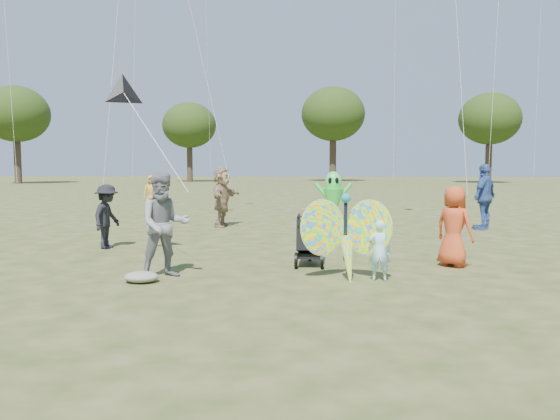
# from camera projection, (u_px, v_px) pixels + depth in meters

# --- Properties ---
(ground) EXTENTS (160.00, 160.00, 0.00)m
(ground) POSITION_uv_depth(u_px,v_px,m) (286.00, 289.00, 8.42)
(ground) COLOR #51592B
(ground) RESTS_ON ground
(child_girl) EXTENTS (0.39, 0.28, 1.01)m
(child_girl) POSITION_uv_depth(u_px,v_px,m) (379.00, 251.00, 8.97)
(child_girl) COLOR #ACE9F4
(child_girl) RESTS_ON ground
(adult_man) EXTENTS (1.07, 0.98, 1.80)m
(adult_man) POSITION_uv_depth(u_px,v_px,m) (164.00, 225.00, 9.24)
(adult_man) COLOR gray
(adult_man) RESTS_ON ground
(grey_bag) EXTENTS (0.56, 0.46, 0.18)m
(grey_bag) POSITION_uv_depth(u_px,v_px,m) (141.00, 277.00, 8.89)
(grey_bag) COLOR gray
(grey_bag) RESTS_ON ground
(crowd_a) EXTENTS (0.87, 0.87, 1.52)m
(crowd_a) POSITION_uv_depth(u_px,v_px,m) (454.00, 226.00, 10.24)
(crowd_a) COLOR #CF4821
(crowd_a) RESTS_ON ground
(crowd_b) EXTENTS (0.64, 1.00, 1.47)m
(crowd_b) POSITION_uv_depth(u_px,v_px,m) (107.00, 217.00, 12.45)
(crowd_b) COLOR black
(crowd_b) RESTS_ON ground
(crowd_c) EXTENTS (1.11, 1.17, 1.95)m
(crowd_c) POSITION_uv_depth(u_px,v_px,m) (484.00, 197.00, 16.03)
(crowd_c) COLOR #38579C
(crowd_c) RESTS_ON ground
(crowd_d) EXTENTS (0.89, 1.79, 1.85)m
(crowd_d) POSITION_uv_depth(u_px,v_px,m) (222.00, 197.00, 16.84)
(crowd_d) COLOR #A38264
(crowd_d) RESTS_ON ground
(crowd_g) EXTENTS (0.84, 0.70, 1.47)m
(crowd_g) POSITION_uv_depth(u_px,v_px,m) (152.00, 192.00, 23.68)
(crowd_g) COLOR gold
(crowd_g) RESTS_ON ground
(jogging_stroller) EXTENTS (0.53, 1.06, 1.09)m
(jogging_stroller) POSITION_uv_depth(u_px,v_px,m) (310.00, 233.00, 10.40)
(jogging_stroller) COLOR black
(jogging_stroller) RESTS_ON ground
(butterfly_kite) EXTENTS (1.74, 0.75, 1.65)m
(butterfly_kite) POSITION_uv_depth(u_px,v_px,m) (346.00, 238.00, 9.03)
(butterfly_kite) COLOR #FB274F
(butterfly_kite) RESTS_ON ground
(delta_kite_rig) EXTENTS (2.09, 1.82, 2.30)m
(delta_kite_rig) POSITION_uv_depth(u_px,v_px,m) (124.00, 93.00, 10.70)
(delta_kite_rig) COLOR black
(delta_kite_rig) RESTS_ON ground
(alien_kite) EXTENTS (1.12, 0.69, 1.74)m
(alien_kite) POSITION_uv_depth(u_px,v_px,m) (333.00, 200.00, 14.61)
(alien_kite) COLOR #36E949
(alien_kite) RESTS_ON ground
(tree_line) EXTENTS (91.78, 33.60, 10.79)m
(tree_line) POSITION_uv_depth(u_px,v_px,m) (353.00, 113.00, 52.30)
(tree_line) COLOR #3A2D21
(tree_line) RESTS_ON ground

